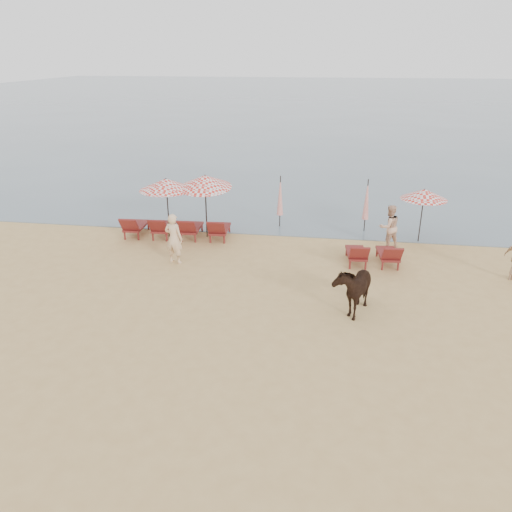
{
  "coord_description": "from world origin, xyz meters",
  "views": [
    {
      "loc": [
        2.26,
        -9.81,
        7.26
      ],
      "look_at": [
        0.0,
        5.0,
        1.1
      ],
      "focal_mm": 35.0,
      "sensor_mm": 36.0,
      "label": 1
    }
  ],
  "objects": [
    {
      "name": "lounger_cluster_right",
      "position": [
        3.94,
        7.42,
        0.45
      ],
      "size": [
        1.96,
        1.89,
        0.65
      ],
      "rotation": [
        0.0,
        0.0,
        0.08
      ],
      "color": "maroon",
      "rests_on": "ground"
    },
    {
      "name": "beachgoer_right_a",
      "position": [
        4.64,
        9.3,
        0.88
      ],
      "size": [
        1.06,
        0.98,
        1.76
      ],
      "primitive_type": "imported",
      "rotation": [
        0.0,
        0.0,
        3.6
      ],
      "color": "tan",
      "rests_on": "ground"
    },
    {
      "name": "umbrella_closed_right",
      "position": [
        3.82,
        11.15,
        1.43
      ],
      "size": [
        0.28,
        0.28,
        2.32
      ],
      "rotation": [
        0.0,
        0.0,
        0.25
      ],
      "color": "black",
      "rests_on": "ground"
    },
    {
      "name": "umbrella_open_right",
      "position": [
        5.97,
        10.2,
        2.01
      ],
      "size": [
        1.83,
        1.83,
        2.23
      ],
      "rotation": [
        0.0,
        0.0,
        0.05
      ],
      "color": "black",
      "rests_on": "ground"
    },
    {
      "name": "umbrella_closed_left",
      "position": [
        0.12,
        11.21,
        1.43
      ],
      "size": [
        0.28,
        0.28,
        2.32
      ],
      "rotation": [
        0.0,
        0.0,
        -0.38
      ],
      "color": "black",
      "rests_on": "ground"
    },
    {
      "name": "sea",
      "position": [
        0.0,
        80.0,
        0.0
      ],
      "size": [
        160.0,
        140.0,
        0.06
      ],
      "primitive_type": "cube",
      "color": "#51606B",
      "rests_on": "ground"
    },
    {
      "name": "umbrella_open_left_a",
      "position": [
        -4.35,
        9.27,
        2.25
      ],
      "size": [
        2.2,
        2.2,
        2.5
      ],
      "rotation": [
        0.0,
        0.0,
        -0.44
      ],
      "color": "black",
      "rests_on": "ground"
    },
    {
      "name": "beachgoer_left",
      "position": [
        -3.27,
        6.57,
        0.94
      ],
      "size": [
        0.76,
        0.58,
        1.88
      ],
      "primitive_type": "imported",
      "rotation": [
        0.0,
        0.0,
        2.94
      ],
      "color": "#DBB389",
      "rests_on": "ground"
    },
    {
      "name": "lounger_cluster_left",
      "position": [
        -4.0,
        9.13,
        0.48
      ],
      "size": [
        4.39,
        2.03,
        0.68
      ],
      "rotation": [
        0.0,
        0.0,
        0.05
      ],
      "color": "maroon",
      "rests_on": "ground"
    },
    {
      "name": "cow",
      "position": [
        3.11,
        3.83,
        0.78
      ],
      "size": [
        1.34,
        2.01,
        1.56
      ],
      "primitive_type": "imported",
      "rotation": [
        0.0,
        0.0,
        -0.3
      ],
      "color": "black",
      "rests_on": "ground"
    },
    {
      "name": "ground",
      "position": [
        0.0,
        0.0,
        0.0
      ],
      "size": [
        120.0,
        120.0,
        0.0
      ],
      "primitive_type": "plane",
      "color": "tan",
      "rests_on": "ground"
    },
    {
      "name": "umbrella_open_left_b",
      "position": [
        -2.77,
        9.45,
        2.39
      ],
      "size": [
        2.16,
        2.2,
        2.76
      ],
      "rotation": [
        0.0,
        0.0,
        -0.21
      ],
      "color": "black",
      "rests_on": "ground"
    }
  ]
}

